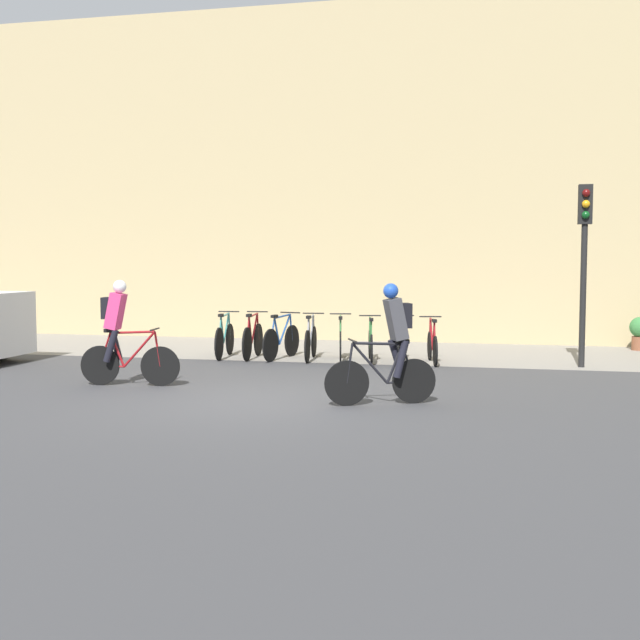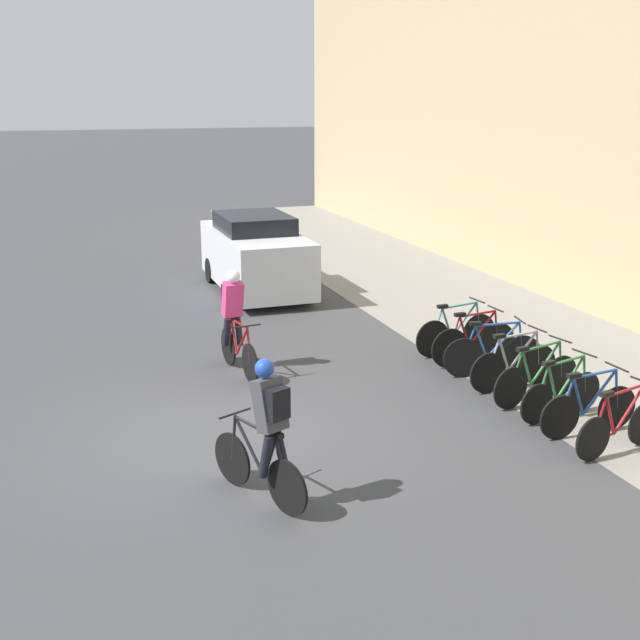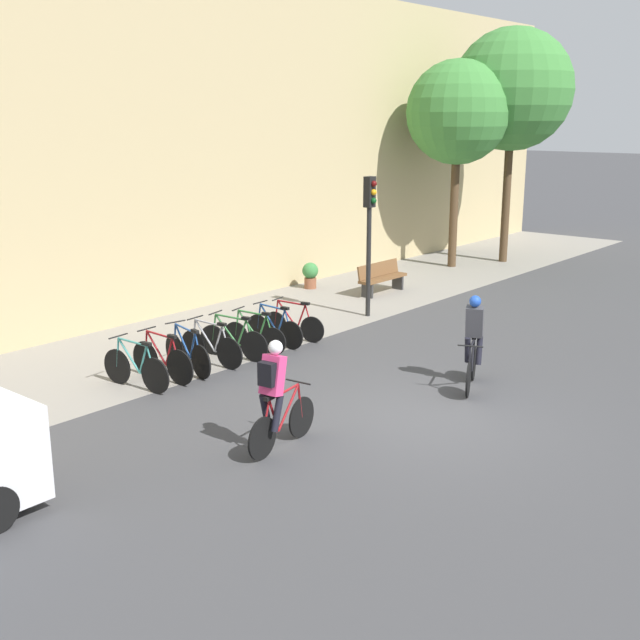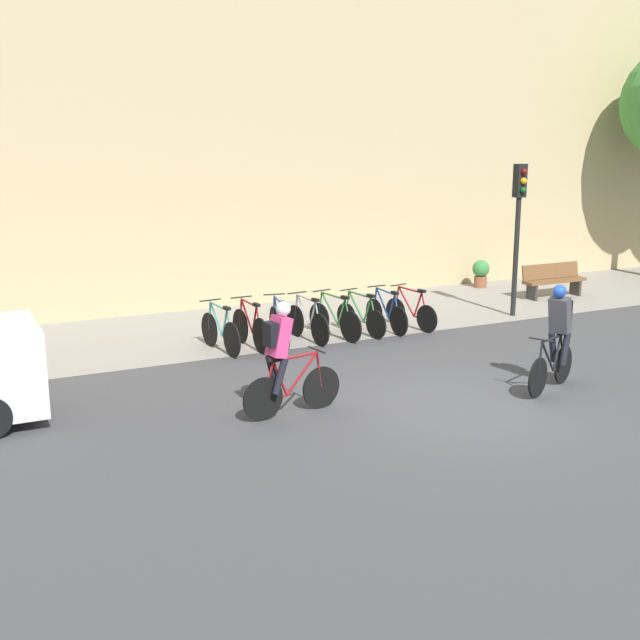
% 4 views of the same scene
% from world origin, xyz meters
% --- Properties ---
extents(ground, '(200.00, 200.00, 0.00)m').
position_xyz_m(ground, '(0.00, 0.00, 0.00)').
color(ground, '#3D3D3F').
extents(kerb_strip, '(44.00, 4.50, 0.01)m').
position_xyz_m(kerb_strip, '(0.00, 6.75, 0.00)').
color(kerb_strip, gray).
rests_on(kerb_strip, ground).
extents(building_facade, '(44.00, 0.60, 8.64)m').
position_xyz_m(building_facade, '(0.00, 9.30, 4.32)').
color(building_facade, tan).
rests_on(building_facade, ground).
extents(cyclist_pink, '(1.70, 0.50, 1.77)m').
position_xyz_m(cyclist_pink, '(-2.65, 0.92, 0.95)').
color(cyclist_pink, black).
rests_on(cyclist_pink, ground).
extents(cyclist_grey, '(1.54, 0.75, 1.77)m').
position_xyz_m(cyclist_grey, '(2.03, 0.18, 0.95)').
color(cyclist_grey, black).
rests_on(cyclist_grey, ground).
extents(parked_bike_0, '(0.46, 1.70, 0.98)m').
position_xyz_m(parked_bike_0, '(-2.21, 4.94, 0.41)').
color(parked_bike_0, black).
rests_on(parked_bike_0, ground).
extents(parked_bike_1, '(0.46, 1.68, 0.99)m').
position_xyz_m(parked_bike_1, '(-1.58, 4.94, 0.41)').
color(parked_bike_1, black).
rests_on(parked_bike_1, ground).
extents(parked_bike_2, '(0.48, 1.70, 0.98)m').
position_xyz_m(parked_bike_2, '(-0.94, 4.94, 0.41)').
color(parked_bike_2, black).
rests_on(parked_bike_2, ground).
extents(parked_bike_3, '(0.46, 1.67, 0.97)m').
position_xyz_m(parked_bike_3, '(-0.31, 4.94, 0.40)').
color(parked_bike_3, black).
rests_on(parked_bike_3, ground).
extents(parked_bike_4, '(0.50, 1.70, 0.97)m').
position_xyz_m(parked_bike_4, '(0.33, 4.94, 0.40)').
color(parked_bike_4, black).
rests_on(parked_bike_4, ground).
extents(parked_bike_5, '(0.48, 1.57, 0.94)m').
position_xyz_m(parked_bike_5, '(0.97, 4.94, 0.38)').
color(parked_bike_5, black).
rests_on(parked_bike_5, ground).
extents(parked_bike_6, '(0.46, 1.62, 0.95)m').
position_xyz_m(parked_bike_6, '(1.60, 4.94, 0.39)').
color(parked_bike_6, black).
rests_on(parked_bike_6, ground).
extents(parked_bike_7, '(0.48, 1.57, 0.94)m').
position_xyz_m(parked_bike_7, '(2.24, 4.94, 0.38)').
color(parked_bike_7, black).
rests_on(parked_bike_7, ground).
extents(traffic_light_pole, '(0.26, 0.30, 3.55)m').
position_xyz_m(traffic_light_pole, '(5.14, 4.97, 2.46)').
color(traffic_light_pole, black).
rests_on(traffic_light_pole, ground).
extents(bench, '(1.88, 0.44, 0.89)m').
position_xyz_m(bench, '(7.58, 6.31, 0.48)').
color(bench, brown).
rests_on(bench, ground).
extents(street_tree_0, '(3.39, 3.39, 6.81)m').
position_xyz_m(street_tree_0, '(12.58, 6.95, 5.09)').
color(street_tree_0, '#4C3823').
rests_on(street_tree_0, ground).
extents(street_tree_1, '(4.07, 4.07, 7.89)m').
position_xyz_m(street_tree_1, '(14.58, 6.06, 5.84)').
color(street_tree_1, '#4C3823').
rests_on(street_tree_1, ground).
extents(potted_plant, '(0.48, 0.48, 0.78)m').
position_xyz_m(potted_plant, '(6.76, 8.32, 0.44)').
color(potted_plant, brown).
rests_on(potted_plant, ground).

